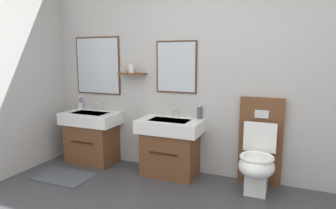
{
  "coord_description": "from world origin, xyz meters",
  "views": [
    {
      "loc": [
        0.69,
        -1.64,
        1.46
      ],
      "look_at": [
        -0.65,
        1.55,
        0.89
      ],
      "focal_mm": 31.56,
      "sensor_mm": 36.0,
      "label": 1
    }
  ],
  "objects_px": {
    "vanity_sink_left": "(92,136)",
    "toilet": "(258,156)",
    "vanity_sink_right": "(170,145)",
    "toothbrush_cup": "(80,105)",
    "soap_dispenser": "(200,113)"
  },
  "relations": [
    {
      "from": "vanity_sink_right",
      "to": "toothbrush_cup",
      "type": "bearing_deg",
      "value": 173.85
    },
    {
      "from": "toilet",
      "to": "soap_dispenser",
      "type": "xyz_separation_m",
      "value": [
        -0.72,
        0.17,
        0.4
      ]
    },
    {
      "from": "soap_dispenser",
      "to": "vanity_sink_right",
      "type": "bearing_deg",
      "value": -151.89
    },
    {
      "from": "toilet",
      "to": "toothbrush_cup",
      "type": "bearing_deg",
      "value": 176.33
    },
    {
      "from": "vanity_sink_left",
      "to": "vanity_sink_right",
      "type": "xyz_separation_m",
      "value": [
        1.17,
        0.0,
        0.0
      ]
    },
    {
      "from": "vanity_sink_left",
      "to": "toothbrush_cup",
      "type": "xyz_separation_m",
      "value": [
        -0.31,
        0.16,
        0.38
      ]
    },
    {
      "from": "toilet",
      "to": "toothbrush_cup",
      "type": "height_order",
      "value": "toilet"
    },
    {
      "from": "vanity_sink_left",
      "to": "toilet",
      "type": "bearing_deg",
      "value": -0.06
    },
    {
      "from": "vanity_sink_right",
      "to": "soap_dispenser",
      "type": "xyz_separation_m",
      "value": [
        0.32,
        0.17,
        0.4
      ]
    },
    {
      "from": "toilet",
      "to": "soap_dispenser",
      "type": "height_order",
      "value": "toilet"
    },
    {
      "from": "toilet",
      "to": "toothbrush_cup",
      "type": "xyz_separation_m",
      "value": [
        -2.51,
        0.16,
        0.38
      ]
    },
    {
      "from": "toothbrush_cup",
      "to": "vanity_sink_left",
      "type": "bearing_deg",
      "value": -27.46
    },
    {
      "from": "vanity_sink_left",
      "to": "soap_dispenser",
      "type": "height_order",
      "value": "soap_dispenser"
    },
    {
      "from": "toothbrush_cup",
      "to": "soap_dispenser",
      "type": "bearing_deg",
      "value": 0.31
    },
    {
      "from": "vanity_sink_right",
      "to": "toothbrush_cup",
      "type": "xyz_separation_m",
      "value": [
        -1.47,
        0.16,
        0.38
      ]
    }
  ]
}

